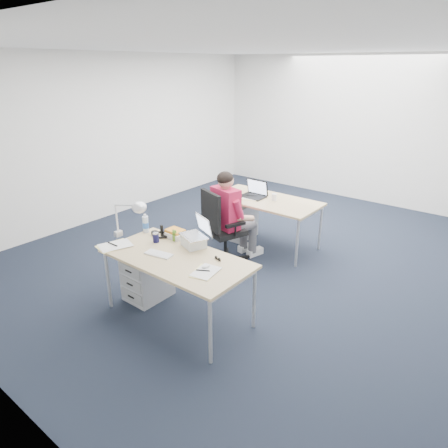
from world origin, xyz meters
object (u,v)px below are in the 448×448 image
object	(u,v)px
can_koozie	(156,237)
book_stack	(175,234)
headphones	(160,234)
desk_lamp	(125,218)
wireless_keyboard	(159,254)
bear_figurine	(175,235)
cordless_phone	(162,231)
seated_person	(234,217)
desk_near	(177,261)
water_bottle	(146,223)
dark_laptop	(253,189)
silver_laptop	(193,232)
computer_mouse	(206,266)
office_chair	(223,243)
sunglasses	(218,259)
desk_far	(265,202)
drawer_pedestal_far	(239,220)
drawer_pedestal_near	(148,276)
far_cup	(274,197)

from	to	relation	value
can_koozie	book_stack	size ratio (longest dim) A/B	0.52
headphones	desk_lamp	xyz separation A→B (m)	(-0.21, -0.31, 0.25)
wireless_keyboard	bear_figurine	size ratio (longest dim) A/B	2.23
cordless_phone	seated_person	bearing A→B (deg)	104.40
desk_near	water_bottle	world-z (taller)	water_bottle
water_bottle	desk_lamp	xyz separation A→B (m)	(0.00, -0.28, 0.15)
desk_near	dark_laptop	xyz separation A→B (m)	(-0.53, 2.15, 0.18)
seated_person	dark_laptop	xyz separation A→B (m)	(-0.15, 0.66, 0.22)
water_bottle	cordless_phone	distance (m)	0.24
silver_laptop	desk_lamp	world-z (taller)	desk_lamp
bear_figurine	cordless_phone	distance (m)	0.21
book_stack	computer_mouse	bearing A→B (deg)	-24.15
office_chair	bear_figurine	distance (m)	1.14
computer_mouse	sunglasses	size ratio (longest dim) A/B	0.94
desk_near	dark_laptop	bearing A→B (deg)	103.83
desk_far	dark_laptop	bearing A→B (deg)	-169.39
office_chair	drawer_pedestal_far	bearing A→B (deg)	132.52
water_bottle	sunglasses	size ratio (longest dim) A/B	2.27
cordless_phone	sunglasses	bearing A→B (deg)	16.39
wireless_keyboard	computer_mouse	size ratio (longest dim) A/B	3.17
water_bottle	desk_lamp	size ratio (longest dim) A/B	0.43
office_chair	book_stack	xyz separation A→B (m)	(0.06, -0.96, 0.48)
desk_far	desk_lamp	size ratio (longest dim) A/B	3.00
water_bottle	desk_lamp	world-z (taller)	desk_lamp
cordless_phone	drawer_pedestal_near	bearing A→B (deg)	-84.39
drawer_pedestal_far	water_bottle	size ratio (longest dim) A/B	2.39
desk_far	desk_lamp	distance (m)	2.28
can_koozie	office_chair	bearing A→B (deg)	88.78
can_koozie	bear_figurine	world-z (taller)	bear_figurine
desk_lamp	dark_laptop	xyz separation A→B (m)	(0.22, 2.18, -0.13)
desk_lamp	dark_laptop	bearing A→B (deg)	73.12
desk_near	sunglasses	size ratio (longest dim) A/B	15.75
sunglasses	cordless_phone	bearing A→B (deg)	-168.85
can_koozie	sunglasses	bearing A→B (deg)	6.11
desk_near	drawer_pedestal_near	distance (m)	0.71
desk_far	dark_laptop	distance (m)	0.28
sunglasses	desk_lamp	distance (m)	1.18
office_chair	desk_lamp	distance (m)	1.55
office_chair	far_cup	size ratio (longest dim) A/B	10.33
desk_near	computer_mouse	world-z (taller)	computer_mouse
bear_figurine	book_stack	distance (m)	0.09
headphones	book_stack	size ratio (longest dim) A/B	1.16
book_stack	sunglasses	size ratio (longest dim) A/B	2.13
wireless_keyboard	far_cup	distance (m)	2.29
sunglasses	silver_laptop	bearing A→B (deg)	-176.96
water_bottle	bear_figurine	size ratio (longest dim) A/B	1.70
headphones	desk_lamp	world-z (taller)	desk_lamp
sunglasses	dark_laptop	distance (m)	2.14
drawer_pedestal_near	cordless_phone	xyz separation A→B (m)	(0.06, 0.21, 0.52)
water_bottle	cordless_phone	xyz separation A→B (m)	(0.24, 0.03, -0.05)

